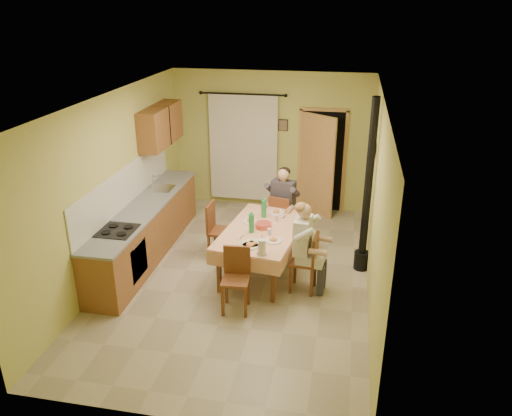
% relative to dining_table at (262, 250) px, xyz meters
% --- Properties ---
extents(floor, '(4.00, 6.00, 0.01)m').
position_rel_dining_table_xyz_m(floor, '(-0.33, -0.21, -0.38)').
color(floor, tan).
rests_on(floor, ground).
extents(room_shell, '(4.04, 6.04, 2.82)m').
position_rel_dining_table_xyz_m(room_shell, '(-0.33, -0.21, 1.44)').
color(room_shell, '#C8C866').
rests_on(room_shell, ground).
extents(kitchen_run, '(0.64, 3.64, 1.56)m').
position_rel_dining_table_xyz_m(kitchen_run, '(-2.04, 0.19, 0.10)').
color(kitchen_run, brown).
rests_on(kitchen_run, ground).
extents(upper_cabinets, '(0.35, 1.40, 0.70)m').
position_rel_dining_table_xyz_m(upper_cabinets, '(-2.15, 1.49, 1.57)').
color(upper_cabinets, brown).
rests_on(upper_cabinets, room_shell).
extents(curtain, '(1.70, 0.07, 2.22)m').
position_rel_dining_table_xyz_m(curtain, '(-0.88, 2.69, 0.88)').
color(curtain, black).
rests_on(curtain, ground).
extents(doorway, '(0.96, 0.51, 2.15)m').
position_rel_dining_table_xyz_m(doorway, '(0.68, 2.66, 0.67)').
color(doorway, black).
rests_on(doorway, ground).
extents(dining_table, '(1.35, 1.98, 0.76)m').
position_rel_dining_table_xyz_m(dining_table, '(0.00, 0.00, 0.00)').
color(dining_table, '#E4A07A').
rests_on(dining_table, ground).
extents(tableware, '(0.72, 1.65, 0.33)m').
position_rel_dining_table_xyz_m(tableware, '(0.00, -0.11, 0.45)').
color(tableware, white).
rests_on(tableware, dining_table).
extents(chair_far, '(0.47, 0.47, 0.94)m').
position_rel_dining_table_xyz_m(chair_far, '(0.16, 1.05, -0.09)').
color(chair_far, brown).
rests_on(chair_far, ground).
extents(chair_near, '(0.40, 0.40, 0.93)m').
position_rel_dining_table_xyz_m(chair_near, '(-0.17, -1.12, -0.09)').
color(chair_near, brown).
rests_on(chair_near, ground).
extents(chair_right, '(0.41, 0.41, 0.93)m').
position_rel_dining_table_xyz_m(chair_right, '(0.71, -0.42, -0.09)').
color(chair_right, brown).
rests_on(chair_right, ground).
extents(chair_left, '(0.43, 0.43, 0.97)m').
position_rel_dining_table_xyz_m(chair_left, '(-0.77, 0.35, -0.09)').
color(chair_left, brown).
rests_on(chair_left, ground).
extents(man_far, '(0.63, 0.55, 1.39)m').
position_rel_dining_table_xyz_m(man_far, '(0.17, 1.06, 0.50)').
color(man_far, '#38333D').
rests_on(man_far, chair_far).
extents(man_right, '(0.49, 0.61, 1.39)m').
position_rel_dining_table_xyz_m(man_right, '(0.70, -0.42, 0.50)').
color(man_right, silver).
rests_on(man_right, chair_right).
extents(stove_flue, '(0.24, 0.24, 2.80)m').
position_rel_dining_table_xyz_m(stove_flue, '(1.57, 0.39, 0.65)').
color(stove_flue, black).
rests_on(stove_flue, ground).
extents(picture_back, '(0.19, 0.03, 0.23)m').
position_rel_dining_table_xyz_m(picture_back, '(-0.08, 2.76, 1.37)').
color(picture_back, black).
rests_on(picture_back, room_shell).
extents(picture_right, '(0.03, 0.31, 0.21)m').
position_rel_dining_table_xyz_m(picture_right, '(1.64, 0.99, 1.47)').
color(picture_right, brown).
rests_on(picture_right, room_shell).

